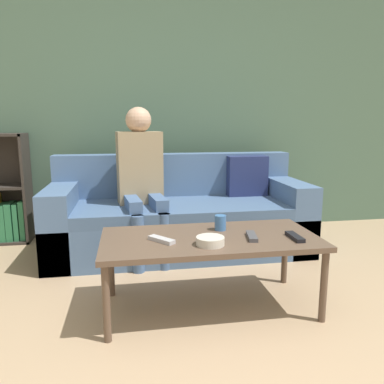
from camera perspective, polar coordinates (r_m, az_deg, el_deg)
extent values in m
cube|color=#4C6B56|center=(3.77, -4.48, 13.79)|extent=(12.00, 0.06, 2.60)
cube|color=#4C6B93|center=(3.22, -1.87, -6.12)|extent=(2.13, 0.84, 0.33)
cube|color=#466288|center=(3.08, -1.66, -2.79)|extent=(1.69, 0.66, 0.10)
cube|color=#4C6B93|center=(3.44, -2.66, 2.71)|extent=(2.13, 0.18, 0.38)
cube|color=#4C6B93|center=(3.20, -19.15, -4.38)|extent=(0.22, 0.84, 0.59)
cube|color=#4C6B93|center=(3.44, 14.13, -3.09)|extent=(0.22, 0.84, 0.59)
cube|color=navy|center=(3.44, 8.42, 2.43)|extent=(0.36, 0.12, 0.36)
cube|color=#332D28|center=(3.73, -23.79, 0.55)|extent=(0.02, 0.28, 0.99)
cube|color=#332D28|center=(3.93, -27.16, 0.74)|extent=(0.56, 0.02, 0.99)
cube|color=#332D28|center=(3.91, -27.11, -6.57)|extent=(0.56, 0.28, 0.02)
cube|color=#2D7A4C|center=(3.84, -26.71, -4.06)|extent=(0.06, 0.21, 0.33)
cube|color=#2D7A4C|center=(3.82, -25.81, -3.98)|extent=(0.05, 0.21, 0.34)
cube|color=#2D7A4C|center=(3.80, -25.01, -4.01)|extent=(0.04, 0.18, 0.34)
cube|color=#2D7A4C|center=(3.79, -24.26, -3.86)|extent=(0.04, 0.17, 0.36)
cylinder|color=brown|center=(1.98, -12.92, -16.24)|extent=(0.04, 0.04, 0.41)
cylinder|color=brown|center=(2.23, 19.43, -13.43)|extent=(0.04, 0.04, 0.41)
cylinder|color=brown|center=(2.45, -12.26, -10.77)|extent=(0.04, 0.04, 0.41)
cylinder|color=brown|center=(2.66, 13.95, -9.15)|extent=(0.04, 0.04, 0.41)
cube|color=brown|center=(2.18, 2.77, -7.17)|extent=(1.24, 0.60, 0.03)
cylinder|color=#476693|center=(2.78, -8.22, -7.86)|extent=(0.10, 0.10, 0.43)
cylinder|color=#476693|center=(2.81, -4.24, -7.55)|extent=(0.10, 0.10, 0.43)
cube|color=#476693|center=(2.92, -9.04, -1.72)|extent=(0.15, 0.38, 0.09)
cube|color=#476693|center=(2.96, -5.27, -1.49)|extent=(0.15, 0.38, 0.09)
cube|color=#9E8966|center=(3.12, -7.98, 3.70)|extent=(0.38, 0.25, 0.59)
sphere|color=#D1A889|center=(3.09, -8.17, 10.82)|extent=(0.21, 0.21, 0.21)
cylinder|color=#3D70B2|center=(2.29, 4.34, -4.68)|extent=(0.07, 0.07, 0.09)
cube|color=#47474C|center=(2.17, 9.10, -6.68)|extent=(0.08, 0.18, 0.02)
cube|color=#B7B7BC|center=(2.08, -4.68, -7.26)|extent=(0.15, 0.16, 0.02)
cube|color=black|center=(2.21, 15.40, -6.60)|extent=(0.05, 0.17, 0.02)
cylinder|color=beige|center=(2.02, 2.80, -7.46)|extent=(0.15, 0.15, 0.05)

